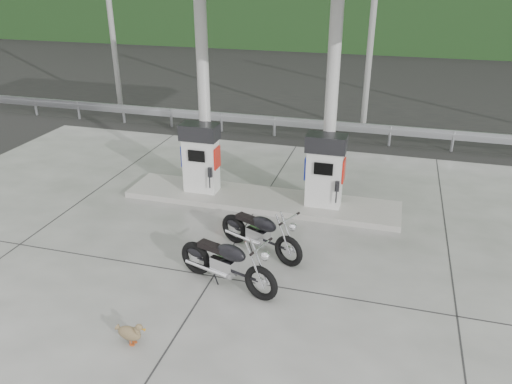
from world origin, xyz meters
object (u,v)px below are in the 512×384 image
(gas_pump_left, at_px, (201,158))
(motorcycle_left, at_px, (227,263))
(motorcycle_right, at_px, (260,233))
(duck, at_px, (130,333))
(gas_pump_right, at_px, (325,171))

(gas_pump_left, height_order, motorcycle_left, gas_pump_left)
(gas_pump_left, distance_m, motorcycle_right, 3.34)
(motorcycle_right, xyz_separation_m, duck, (-1.28, -3.24, -0.29))
(motorcycle_left, bearing_deg, gas_pump_left, 135.90)
(gas_pump_left, relative_size, duck, 3.48)
(motorcycle_right, distance_m, duck, 3.49)
(duck, bearing_deg, motorcycle_left, 70.69)
(gas_pump_right, height_order, duck, gas_pump_right)
(gas_pump_right, relative_size, motorcycle_right, 0.90)
(motorcycle_left, relative_size, duck, 4.00)
(gas_pump_right, relative_size, duck, 3.48)
(motorcycle_left, distance_m, duck, 2.20)
(gas_pump_left, xyz_separation_m, motorcycle_left, (1.96, -3.70, -0.56))
(gas_pump_left, height_order, gas_pump_right, same)
(gas_pump_right, bearing_deg, gas_pump_left, 180.00)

